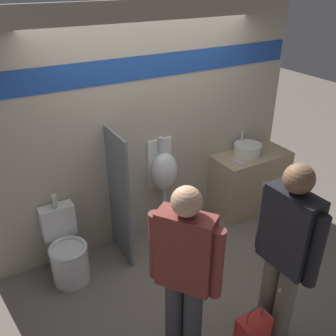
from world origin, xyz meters
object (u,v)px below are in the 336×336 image
object	(u,v)px
sink_basin	(247,149)
toilet	(67,253)
cell_phone	(239,162)
person_in_vest	(185,273)
urinal_near_counter	(164,172)
shopping_bag	(252,335)
person_with_lanyard	(285,252)

from	to	relation	value
sink_basin	toilet	distance (m)	2.56
cell_phone	person_in_vest	distance (m)	2.16
urinal_near_counter	shopping_bag	bearing A→B (deg)	-96.75
cell_phone	urinal_near_counter	world-z (taller)	urinal_near_counter
urinal_near_counter	person_with_lanyard	xyz separation A→B (m)	(0.06, -1.84, 0.12)
sink_basin	shopping_bag	world-z (taller)	sink_basin
person_with_lanyard	urinal_near_counter	bearing A→B (deg)	-0.00
cell_phone	shopping_bag	size ratio (longest dim) A/B	0.26
cell_phone	sink_basin	bearing A→B (deg)	30.89
cell_phone	urinal_near_counter	distance (m)	0.98
urinal_near_counter	toilet	bearing A→B (deg)	-171.59
toilet	person_with_lanyard	xyz separation A→B (m)	(1.35, -1.65, 0.65)
cell_phone	person_with_lanyard	xyz separation A→B (m)	(-0.89, -1.61, 0.14)
toilet	shopping_bag	bearing A→B (deg)	-57.98
person_with_lanyard	toilet	bearing A→B (deg)	37.27
cell_phone	toilet	world-z (taller)	toilet
shopping_bag	toilet	bearing A→B (deg)	122.02
urinal_near_counter	shopping_bag	distance (m)	2.00
sink_basin	urinal_near_counter	world-z (taller)	urinal_near_counter
person_in_vest	urinal_near_counter	bearing A→B (deg)	-60.11
toilet	person_with_lanyard	world-z (taller)	person_with_lanyard
urinal_near_counter	shopping_bag	xyz separation A→B (m)	(-0.22, -1.89, -0.63)
urinal_near_counter	toilet	xyz separation A→B (m)	(-1.29, -0.19, -0.53)
person_in_vest	shopping_bag	distance (m)	0.92
sink_basin	cell_phone	distance (m)	0.30
urinal_near_counter	person_in_vest	world-z (taller)	person_in_vest
person_with_lanyard	shopping_bag	size ratio (longest dim) A/B	3.19
cell_phone	person_in_vest	world-z (taller)	person_in_vest
toilet	person_in_vest	size ratio (longest dim) A/B	0.55
cell_phone	toilet	bearing A→B (deg)	178.78
cell_phone	shopping_bag	bearing A→B (deg)	-125.33
toilet	person_in_vest	bearing A→B (deg)	-68.50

